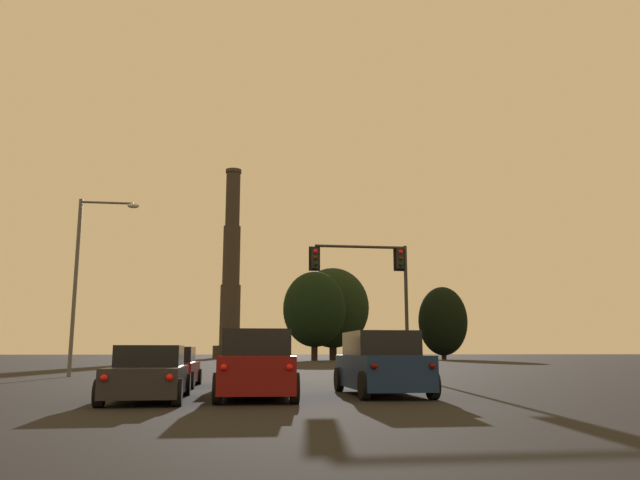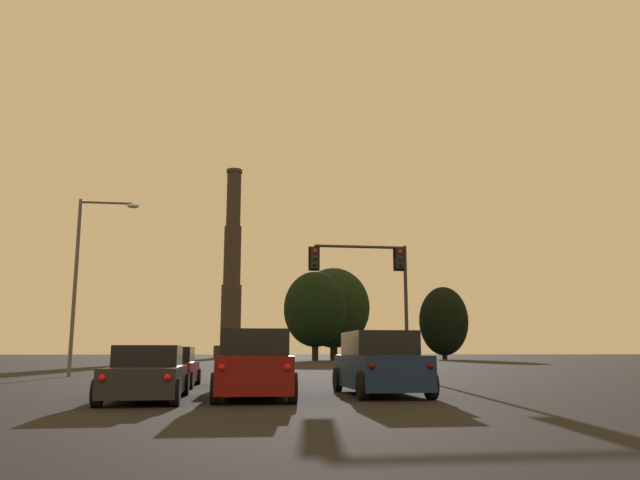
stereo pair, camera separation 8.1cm
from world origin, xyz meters
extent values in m
cube|color=#232328|center=(-3.10, 15.49, 0.53)|extent=(1.84, 4.62, 0.70)
cube|color=black|center=(-3.10, 15.72, 1.15)|extent=(1.64, 2.21, 0.55)
cylinder|color=black|center=(-4.00, 17.38, 0.32)|extent=(0.23, 0.64, 0.64)
cylinder|color=black|center=(-2.24, 17.40, 0.32)|extent=(0.23, 0.64, 0.64)
cylinder|color=black|center=(-3.96, 13.58, 0.32)|extent=(0.23, 0.64, 0.64)
cylinder|color=black|center=(-2.20, 13.60, 0.32)|extent=(0.23, 0.64, 0.64)
sphere|color=red|center=(-3.80, 13.17, 0.68)|extent=(0.17, 0.17, 0.17)
sphere|color=red|center=(-2.36, 13.18, 0.68)|extent=(0.17, 0.17, 0.17)
cube|color=maroon|center=(-3.07, 22.12, 0.53)|extent=(1.85, 4.05, 0.72)
cube|color=black|center=(-3.08, 21.72, 1.16)|extent=(1.62, 1.95, 0.55)
cylinder|color=black|center=(-3.86, 23.77, 0.30)|extent=(0.24, 0.61, 0.60)
cylinder|color=black|center=(-2.18, 23.71, 0.30)|extent=(0.24, 0.61, 0.60)
cylinder|color=black|center=(-3.96, 20.52, 0.30)|extent=(0.24, 0.61, 0.60)
cylinder|color=black|center=(-2.28, 20.46, 0.30)|extent=(0.24, 0.61, 0.60)
sphere|color=red|center=(-3.81, 20.12, 0.68)|extent=(0.17, 0.17, 0.17)
sphere|color=red|center=(-2.45, 20.07, 0.68)|extent=(0.17, 0.17, 0.17)
cube|color=maroon|center=(-0.27, 15.91, 0.68)|extent=(2.11, 4.87, 0.95)
cube|color=black|center=(-0.26, 16.03, 1.51)|extent=(1.89, 2.87, 0.70)
cylinder|color=black|center=(-1.13, 17.87, 0.38)|extent=(0.25, 0.77, 0.76)
cylinder|color=black|center=(0.75, 17.80, 0.38)|extent=(0.25, 0.77, 0.76)
cylinder|color=black|center=(-1.28, 14.03, 0.38)|extent=(0.25, 0.77, 0.76)
cylinder|color=black|center=(0.59, 13.95, 0.38)|extent=(0.25, 0.77, 0.76)
sphere|color=red|center=(-1.14, 13.53, 0.89)|extent=(0.17, 0.17, 0.17)
sphere|color=red|center=(0.42, 13.47, 0.89)|extent=(0.17, 0.17, 0.17)
cube|color=navy|center=(3.47, 16.70, 0.68)|extent=(1.92, 4.80, 0.95)
cube|color=black|center=(3.47, 16.82, 1.51)|extent=(1.78, 2.80, 0.70)
cylinder|color=black|center=(2.53, 18.63, 0.38)|extent=(0.22, 0.76, 0.76)
cylinder|color=black|center=(4.41, 18.63, 0.38)|extent=(0.22, 0.76, 0.76)
cylinder|color=black|center=(2.52, 14.78, 0.38)|extent=(0.22, 0.76, 0.76)
cylinder|color=black|center=(4.40, 14.78, 0.38)|extent=(0.22, 0.76, 0.76)
sphere|color=#500705|center=(2.68, 14.28, 0.89)|extent=(0.17, 0.17, 0.17)
sphere|color=#500705|center=(4.24, 14.28, 0.89)|extent=(0.17, 0.17, 0.17)
cube|color=#4C4F54|center=(-0.11, 22.64, 0.68)|extent=(2.14, 4.88, 0.95)
cube|color=black|center=(-0.11, 22.76, 1.51)|extent=(1.91, 2.88, 0.70)
cylinder|color=black|center=(-0.96, 24.60, 0.38)|extent=(0.26, 0.77, 0.76)
cylinder|color=black|center=(0.92, 24.52, 0.38)|extent=(0.26, 0.77, 0.76)
cylinder|color=black|center=(-1.14, 20.76, 0.38)|extent=(0.26, 0.77, 0.76)
cylinder|color=black|center=(0.74, 20.67, 0.38)|extent=(0.26, 0.77, 0.76)
sphere|color=red|center=(-1.00, 20.26, 0.89)|extent=(0.17, 0.17, 0.17)
sphere|color=red|center=(0.55, 20.18, 0.89)|extent=(0.17, 0.17, 0.17)
cylinder|color=#2D2D30|center=(7.88, 29.12, 3.33)|extent=(0.18, 0.18, 6.66)
cylinder|color=black|center=(7.88, 29.12, 0.05)|extent=(0.40, 0.40, 0.10)
cube|color=black|center=(7.59, 29.12, 5.99)|extent=(0.34, 0.34, 1.04)
cube|color=black|center=(7.59, 29.30, 5.99)|extent=(0.58, 0.03, 1.25)
sphere|color=red|center=(7.59, 28.93, 6.31)|extent=(0.22, 0.22, 0.22)
sphere|color=#352604|center=(7.59, 28.93, 5.99)|extent=(0.22, 0.22, 0.22)
sphere|color=black|center=(7.59, 28.93, 5.67)|extent=(0.22, 0.22, 0.22)
cylinder|color=#2D2D30|center=(5.53, 29.12, 6.56)|extent=(4.71, 0.14, 0.14)
sphere|color=#2D2D30|center=(7.88, 29.12, 6.56)|extent=(0.18, 0.18, 0.18)
cube|color=black|center=(3.17, 29.12, 5.92)|extent=(0.34, 0.34, 1.04)
cube|color=black|center=(3.17, 29.30, 5.92)|extent=(0.58, 0.03, 1.25)
sphere|color=red|center=(3.17, 28.93, 6.24)|extent=(0.22, 0.22, 0.22)
sphere|color=#352604|center=(3.17, 28.93, 5.92)|extent=(0.22, 0.22, 0.22)
sphere|color=black|center=(3.17, 28.93, 5.60)|extent=(0.22, 0.22, 0.22)
cylinder|color=#56565B|center=(-9.09, 32.37, 4.67)|extent=(0.20, 0.20, 9.35)
cylinder|color=#56565B|center=(-7.73, 32.37, 9.20)|extent=(2.74, 0.12, 0.12)
sphere|color=#56565B|center=(-9.09, 32.37, 9.20)|extent=(0.20, 0.20, 0.20)
ellipsoid|color=silver|center=(-6.36, 32.37, 9.08)|extent=(0.64, 0.36, 0.26)
cylinder|color=#2B2722|center=(-0.88, 130.07, 1.25)|extent=(6.74, 6.74, 2.50)
cylinder|color=#332D28|center=(-0.88, 130.07, 8.78)|extent=(4.21, 4.21, 12.56)
cylinder|color=#332D28|center=(-0.88, 130.07, 21.35)|extent=(3.62, 3.62, 12.56)
cylinder|color=#332D28|center=(-0.88, 130.07, 33.91)|extent=(3.03, 3.03, 12.56)
cylinder|color=#38322C|center=(-0.88, 130.07, 39.84)|extent=(3.40, 3.40, 0.70)
cylinder|color=black|center=(15.47, 97.56, 1.74)|extent=(1.16, 1.16, 3.47)
ellipsoid|color=black|center=(15.47, 97.56, 8.28)|extent=(11.65, 10.48, 12.81)
cylinder|color=black|center=(34.19, 98.61, 1.03)|extent=(0.82, 0.82, 2.07)
ellipsoid|color=black|center=(34.19, 98.61, 6.32)|extent=(8.15, 7.34, 11.33)
cylinder|color=black|center=(11.33, 89.15, 1.65)|extent=(0.92, 0.92, 3.31)
ellipsoid|color=black|center=(11.33, 89.15, 7.44)|extent=(9.22, 8.30, 11.03)
camera|label=1|loc=(-1.05, -1.73, 1.26)|focal=35.00mm
camera|label=2|loc=(-0.97, -1.74, 1.26)|focal=35.00mm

